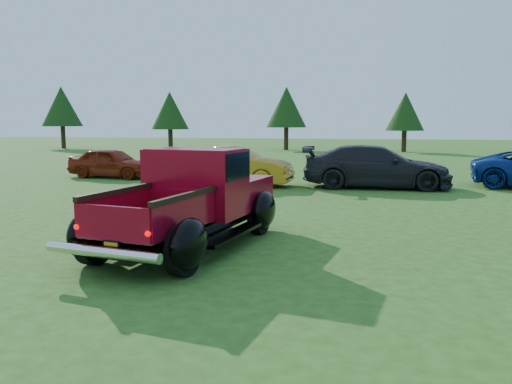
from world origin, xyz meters
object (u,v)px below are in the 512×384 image
tree_mid_left (286,107)px  show_car_red (112,163)px  tree_mid_right (405,112)px  show_car_yellow (233,166)px  pickup_truck (197,199)px  show_car_grey (376,167)px  tree_far_west (62,107)px  tree_west (170,111)px

tree_mid_left → show_car_red: bearing=-100.9°
tree_mid_right → tree_mid_left: bearing=173.7°
show_car_red → show_car_yellow: (5.31, -1.50, 0.08)m
pickup_truck → show_car_grey: bearing=78.7°
tree_mid_left → pickup_truck: (2.48, -31.30, -2.57)m
tree_mid_left → pickup_truck: tree_mid_left is taller
tree_far_west → tree_mid_left: tree_far_west is taller
tree_mid_left → show_car_grey: size_ratio=1.03×
tree_far_west → pickup_truck: size_ratio=1.07×
show_car_yellow → tree_mid_right: bearing=-16.3°
show_car_red → tree_far_west: bearing=42.7°
tree_far_west → tree_mid_right: size_ratio=1.18×
tree_mid_left → tree_west: bearing=-167.5°
tree_mid_right → show_car_red: tree_mid_right is taller
show_car_yellow → show_car_grey: size_ratio=0.84×
tree_mid_right → pickup_truck: tree_mid_right is taller
tree_west → pickup_truck: bearing=-68.6°
tree_west → pickup_truck: 31.55m
tree_mid_left → show_car_yellow: (1.17, -23.00, -2.71)m
show_car_red → show_car_grey: bearing=-89.8°
tree_mid_left → tree_far_west: bearing=-177.0°
tree_west → pickup_truck: (11.48, -29.30, -2.30)m
tree_far_west → show_car_yellow: size_ratio=1.27×
show_car_grey → show_car_yellow: bearing=92.7°
tree_far_west → show_car_grey: 33.22m
tree_mid_left → show_car_grey: 23.61m
show_car_red → show_car_yellow: 5.52m
tree_west → tree_mid_left: tree_mid_left is taller
tree_west → show_car_red: (4.86, -19.51, -2.52)m
tree_west → tree_mid_right: 18.03m
tree_far_west → tree_mid_right: tree_far_west is taller
tree_far_west → pickup_truck: (21.48, -30.30, -2.71)m
pickup_truck → show_car_grey: size_ratio=0.99×
tree_far_west → show_car_yellow: bearing=-47.5°
tree_west → tree_mid_right: bearing=3.2°
tree_mid_left → show_car_red: 22.08m
tree_west → tree_mid_left: size_ratio=0.92×
tree_west → pickup_truck: size_ratio=0.95×
tree_mid_left → show_car_yellow: tree_mid_left is taller
show_car_yellow → show_car_red: bearing=77.5°
pickup_truck → show_car_grey: 9.32m
tree_mid_left → tree_mid_right: tree_mid_left is taller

